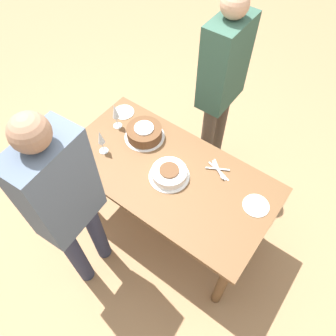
{
  "coord_description": "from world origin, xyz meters",
  "views": [
    {
      "loc": [
        -0.78,
        1.06,
        2.63
      ],
      "look_at": [
        0.0,
        0.0,
        0.78
      ],
      "focal_mm": 35.0,
      "sensor_mm": 36.0,
      "label": 1
    }
  ],
  "objects_px": {
    "person_watching": "(64,200)",
    "wine_glass_far": "(101,138)",
    "person_cutting": "(222,78)",
    "cake_front_chocolate": "(144,133)",
    "wine_glass_near": "(115,112)",
    "cake_center_white": "(169,173)"
  },
  "relations": [
    {
      "from": "wine_glass_near",
      "to": "person_watching",
      "type": "distance_m",
      "value": 0.86
    },
    {
      "from": "cake_front_chocolate",
      "to": "wine_glass_far",
      "type": "xyz_separation_m",
      "value": [
        0.16,
        0.29,
        0.1
      ]
    },
    {
      "from": "person_cutting",
      "to": "cake_front_chocolate",
      "type": "bearing_deg",
      "value": -23.73
    },
    {
      "from": "person_cutting",
      "to": "wine_glass_near",
      "type": "bearing_deg",
      "value": -37.99
    },
    {
      "from": "person_watching",
      "to": "wine_glass_far",
      "type": "bearing_deg",
      "value": 21.29
    },
    {
      "from": "wine_glass_near",
      "to": "person_cutting",
      "type": "xyz_separation_m",
      "value": [
        -0.51,
        -0.66,
        0.13
      ]
    },
    {
      "from": "cake_front_chocolate",
      "to": "person_watching",
      "type": "distance_m",
      "value": 0.86
    },
    {
      "from": "cake_center_white",
      "to": "wine_glass_far",
      "type": "height_order",
      "value": "wine_glass_far"
    },
    {
      "from": "person_watching",
      "to": "person_cutting",
      "type": "bearing_deg",
      "value": -11.01
    },
    {
      "from": "cake_front_chocolate",
      "to": "wine_glass_far",
      "type": "distance_m",
      "value": 0.34
    },
    {
      "from": "cake_center_white",
      "to": "cake_front_chocolate",
      "type": "height_order",
      "value": "cake_front_chocolate"
    },
    {
      "from": "wine_glass_near",
      "to": "person_watching",
      "type": "bearing_deg",
      "value": 113.58
    },
    {
      "from": "cake_center_white",
      "to": "wine_glass_near",
      "type": "distance_m",
      "value": 0.63
    },
    {
      "from": "cake_center_white",
      "to": "cake_front_chocolate",
      "type": "xyz_separation_m",
      "value": [
        0.37,
        -0.18,
        0.01
      ]
    },
    {
      "from": "cake_front_chocolate",
      "to": "person_cutting",
      "type": "bearing_deg",
      "value": -113.3
    },
    {
      "from": "cake_front_chocolate",
      "to": "person_watching",
      "type": "xyz_separation_m",
      "value": [
        -0.1,
        0.82,
        0.23
      ]
    },
    {
      "from": "cake_front_chocolate",
      "to": "person_cutting",
      "type": "height_order",
      "value": "person_cutting"
    },
    {
      "from": "wine_glass_far",
      "to": "person_cutting",
      "type": "bearing_deg",
      "value": -114.97
    },
    {
      "from": "wine_glass_near",
      "to": "cake_center_white",
      "type": "bearing_deg",
      "value": 166.64
    },
    {
      "from": "wine_glass_near",
      "to": "person_cutting",
      "type": "distance_m",
      "value": 0.85
    },
    {
      "from": "wine_glass_near",
      "to": "person_watching",
      "type": "xyz_separation_m",
      "value": [
        -0.34,
        0.78,
        0.13
      ]
    },
    {
      "from": "cake_center_white",
      "to": "person_watching",
      "type": "height_order",
      "value": "person_watching"
    }
  ]
}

